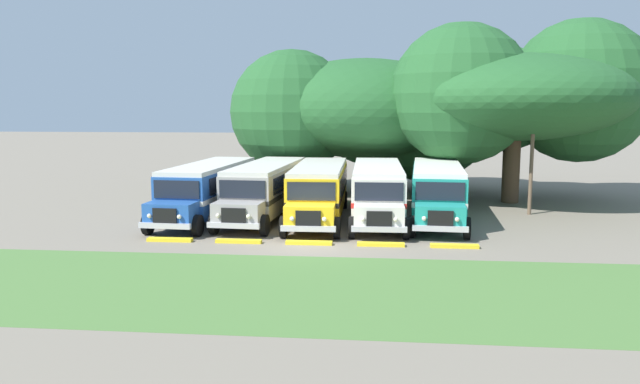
# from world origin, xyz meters

# --- Properties ---
(ground_plane) EXTENTS (220.00, 220.00, 0.00)m
(ground_plane) POSITION_xyz_m (0.00, 0.00, 0.00)
(ground_plane) COLOR slate
(foreground_grass_strip) EXTENTS (80.00, 8.53, 0.01)m
(foreground_grass_strip) POSITION_xyz_m (0.00, -6.52, 0.00)
(foreground_grass_strip) COLOR #4C7538
(foreground_grass_strip) RESTS_ON ground_plane
(parked_bus_slot_0) EXTENTS (3.26, 10.93, 2.82)m
(parked_bus_slot_0) POSITION_xyz_m (-6.11, 5.96, 1.58)
(parked_bus_slot_0) COLOR #23519E
(parked_bus_slot_0) RESTS_ON ground_plane
(parked_bus_slot_1) EXTENTS (3.28, 10.93, 2.82)m
(parked_bus_slot_1) POSITION_xyz_m (-3.08, 6.31, 1.58)
(parked_bus_slot_1) COLOR #9E9993
(parked_bus_slot_1) RESTS_ON ground_plane
(parked_bus_slot_2) EXTENTS (2.85, 10.86, 2.82)m
(parked_bus_slot_2) POSITION_xyz_m (-0.18, 5.96, 1.58)
(parked_bus_slot_2) COLOR yellow
(parked_bus_slot_2) RESTS_ON ground_plane
(parked_bus_slot_3) EXTENTS (2.85, 10.86, 2.82)m
(parked_bus_slot_3) POSITION_xyz_m (2.87, 6.15, 1.58)
(parked_bus_slot_3) COLOR silver
(parked_bus_slot_3) RESTS_ON ground_plane
(parked_bus_slot_4) EXTENTS (3.24, 10.92, 2.82)m
(parked_bus_slot_4) POSITION_xyz_m (5.97, 6.52, 1.58)
(parked_bus_slot_4) COLOR teal
(parked_bus_slot_4) RESTS_ON ground_plane
(curb_wheelstop_0) EXTENTS (2.00, 0.36, 0.15)m
(curb_wheelstop_0) POSITION_xyz_m (-6.13, -0.14, 0.07)
(curb_wheelstop_0) COLOR yellow
(curb_wheelstop_0) RESTS_ON ground_plane
(curb_wheelstop_1) EXTENTS (2.00, 0.36, 0.15)m
(curb_wheelstop_1) POSITION_xyz_m (-3.07, -0.14, 0.07)
(curb_wheelstop_1) COLOR yellow
(curb_wheelstop_1) RESTS_ON ground_plane
(curb_wheelstop_2) EXTENTS (2.00, 0.36, 0.15)m
(curb_wheelstop_2) POSITION_xyz_m (0.00, -0.14, 0.07)
(curb_wheelstop_2) COLOR yellow
(curb_wheelstop_2) RESTS_ON ground_plane
(curb_wheelstop_3) EXTENTS (2.00, 0.36, 0.15)m
(curb_wheelstop_3) POSITION_xyz_m (3.07, -0.14, 0.07)
(curb_wheelstop_3) COLOR yellow
(curb_wheelstop_3) RESTS_ON ground_plane
(curb_wheelstop_4) EXTENTS (2.00, 0.36, 0.15)m
(curb_wheelstop_4) POSITION_xyz_m (6.13, -0.14, 0.07)
(curb_wheelstop_4) COLOR yellow
(curb_wheelstop_4) RESTS_ON ground_plane
(broad_shade_tree) EXTENTS (17.63, 12.88, 9.58)m
(broad_shade_tree) POSITION_xyz_m (2.04, 16.86, 5.42)
(broad_shade_tree) COLOR brown
(broad_shade_tree) RESTS_ON ground_plane
(secondary_tree) EXTENTS (16.27, 14.20, 11.28)m
(secondary_tree) POSITION_xyz_m (11.43, 13.35, 6.54)
(secondary_tree) COLOR brown
(secondary_tree) RESTS_ON ground_plane
(utility_pole) EXTENTS (1.80, 0.20, 6.43)m
(utility_pole) POSITION_xyz_m (11.14, 8.35, 3.46)
(utility_pole) COLOR brown
(utility_pole) RESTS_ON ground_plane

